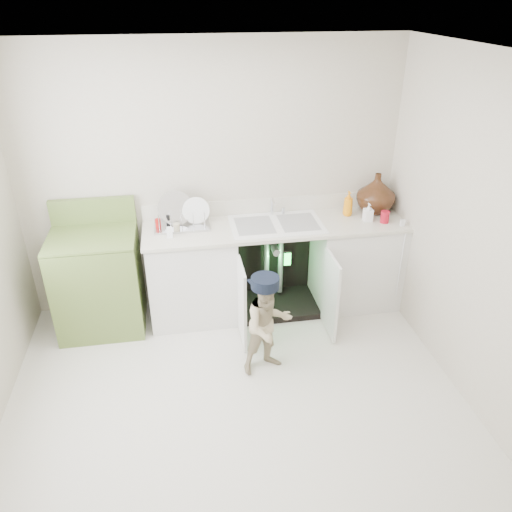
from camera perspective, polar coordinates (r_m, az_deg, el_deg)
The scene contains 5 objects.
ground at distance 4.05m, azimuth -2.24°, elevation -15.84°, with size 3.50×3.50×0.00m, color beige.
room_shell at distance 3.31m, azimuth -2.64°, elevation -0.09°, with size 6.00×5.50×1.26m.
counter_run at distance 4.81m, azimuth 2.78°, elevation -0.76°, with size 2.44×1.02×1.28m.
avocado_stove at distance 4.76m, azimuth -17.52°, elevation -2.64°, with size 0.75×0.65×1.16m.
repair_worker at distance 4.04m, azimuth 1.40°, elevation -7.76°, with size 0.56×0.77×0.88m.
Camera 1 is at (-0.34, -2.89, 2.82)m, focal length 35.00 mm.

